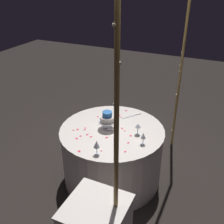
{
  "coord_description": "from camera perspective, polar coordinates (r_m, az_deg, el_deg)",
  "views": [
    {
      "loc": [
        2.51,
        1.15,
        2.46
      ],
      "look_at": [
        0.0,
        0.0,
        0.99
      ],
      "focal_mm": 43.1,
      "sensor_mm": 36.0,
      "label": 1
    }
  ],
  "objects": [
    {
      "name": "ground_plane",
      "position": [
        3.7,
        0.0,
        -13.63
      ],
      "size": [
        12.0,
        12.0,
        0.0
      ],
      "primitive_type": "plane",
      "color": "black"
    },
    {
      "name": "rose_petal_20",
      "position": [
        3.22,
        2.74,
        -4.02
      ],
      "size": [
        0.03,
        0.03,
        0.0
      ],
      "primitive_type": "ellipsoid",
      "rotation": [
        0.0,
        0.0,
        3.66
      ],
      "color": "#E02D47",
      "rests_on": "main_table"
    },
    {
      "name": "rose_petal_9",
      "position": [
        3.26,
        -5.85,
        -3.78
      ],
      "size": [
        0.04,
        0.04,
        0.0
      ],
      "primitive_type": "ellipsoid",
      "rotation": [
        0.0,
        0.0,
        2.49
      ],
      "color": "#E02D47",
      "rests_on": "main_table"
    },
    {
      "name": "rose_petal_5",
      "position": [
        3.27,
        -8.19,
        -3.83
      ],
      "size": [
        0.03,
        0.03,
        0.0
      ],
      "primitive_type": "ellipsoid",
      "rotation": [
        0.0,
        0.0,
        5.9
      ],
      "color": "#E02D47",
      "rests_on": "main_table"
    },
    {
      "name": "rose_petal_10",
      "position": [
        3.15,
        -6.68,
        -5.1
      ],
      "size": [
        0.03,
        0.02,
        0.0
      ],
      "primitive_type": "ellipsoid",
      "rotation": [
        0.0,
        0.0,
        6.28
      ],
      "color": "#E02D47",
      "rests_on": "main_table"
    },
    {
      "name": "cake_knife",
      "position": [
        3.56,
        4.44,
        -0.75
      ],
      "size": [
        0.25,
        0.19,
        0.01
      ],
      "color": "silver",
      "rests_on": "main_table"
    },
    {
      "name": "rose_petal_14",
      "position": [
        3.27,
        2.16,
        -3.47
      ],
      "size": [
        0.04,
        0.04,
        0.0
      ],
      "primitive_type": "ellipsoid",
      "rotation": [
        0.0,
        0.0,
        1.05
      ],
      "color": "#E02D47",
      "rests_on": "main_table"
    },
    {
      "name": "rose_petal_12",
      "position": [
        2.9,
        -6.98,
        -8.27
      ],
      "size": [
        0.05,
        0.05,
        0.0
      ],
      "primitive_type": "ellipsoid",
      "rotation": [
        0.0,
        0.0,
        0.88
      ],
      "color": "#E02D47",
      "rests_on": "main_table"
    },
    {
      "name": "tiered_cake",
      "position": [
        3.2,
        -1.01,
        -1.34
      ],
      "size": [
        0.22,
        0.22,
        0.23
      ],
      "color": "silver",
      "rests_on": "main_table"
    },
    {
      "name": "rose_petal_6",
      "position": [
        3.64,
        1.37,
        -0.01
      ],
      "size": [
        0.02,
        0.03,
        0.0
      ],
      "primitive_type": "ellipsoid",
      "rotation": [
        0.0,
        0.0,
        1.5
      ],
      "color": "#E02D47",
      "rests_on": "main_table"
    },
    {
      "name": "main_table",
      "position": [
        3.46,
        0.0,
        -8.99
      ],
      "size": [
        1.27,
        1.27,
        0.75
      ],
      "color": "silver",
      "rests_on": "ground"
    },
    {
      "name": "wine_glass_2",
      "position": [
        2.95,
        6.64,
        -5.12
      ],
      "size": [
        0.06,
        0.06,
        0.15
      ],
      "color": "silver",
      "rests_on": "main_table"
    },
    {
      "name": "rose_petal_1",
      "position": [
        3.56,
        1.49,
        -0.68
      ],
      "size": [
        0.04,
        0.04,
        0.0
      ],
      "primitive_type": "ellipsoid",
      "rotation": [
        0.0,
        0.0,
        5.32
      ],
      "color": "#E02D47",
      "rests_on": "main_table"
    },
    {
      "name": "rose_petal_2",
      "position": [
        3.16,
        -5.26,
        -4.8
      ],
      "size": [
        0.04,
        0.04,
        0.0
      ],
      "primitive_type": "ellipsoid",
      "rotation": [
        0.0,
        0.0,
        5.9
      ],
      "color": "#E02D47",
      "rests_on": "main_table"
    },
    {
      "name": "rose_petal_11",
      "position": [
        3.12,
        -4.46,
        -5.24
      ],
      "size": [
        0.04,
        0.04,
        0.0
      ],
      "primitive_type": "ellipsoid",
      "rotation": [
        0.0,
        0.0,
        5.38
      ],
      "color": "#E02D47",
      "rests_on": "main_table"
    },
    {
      "name": "rose_petal_7",
      "position": [
        3.29,
        -5.67,
        -3.4
      ],
      "size": [
        0.03,
        0.03,
        0.0
      ],
      "primitive_type": "ellipsoid",
      "rotation": [
        0.0,
        0.0,
        0.76
      ],
      "color": "#E02D47",
      "rests_on": "main_table"
    },
    {
      "name": "rose_petal_18",
      "position": [
        2.88,
        2.82,
        -8.4
      ],
      "size": [
        0.03,
        0.02,
        0.0
      ],
      "primitive_type": "ellipsoid",
      "rotation": [
        0.0,
        0.0,
        6.14
      ],
      "color": "#E02D47",
      "rests_on": "main_table"
    },
    {
      "name": "rose_petal_19",
      "position": [
        3.51,
        1.9,
        -1.09
      ],
      "size": [
        0.03,
        0.03,
        0.0
      ],
      "primitive_type": "ellipsoid",
      "rotation": [
        0.0,
        0.0,
        5.89
      ],
      "color": "#E02D47",
      "rests_on": "main_table"
    },
    {
      "name": "rose_petal_17",
      "position": [
        3.28,
        -7.31,
        -3.68
      ],
      "size": [
        0.05,
        0.04,
        0.0
      ],
      "primitive_type": "ellipsoid",
      "rotation": [
        0.0,
        0.0,
        0.55
      ],
      "color": "#E02D47",
      "rests_on": "main_table"
    },
    {
      "name": "wine_glass_1",
      "position": [
        3.12,
        5.52,
        -2.99
      ],
      "size": [
        0.07,
        0.07,
        0.14
      ],
      "color": "silver",
      "rests_on": "main_table"
    },
    {
      "name": "rose_petal_16",
      "position": [
        3.02,
        3.46,
        -6.54
      ],
      "size": [
        0.04,
        0.03,
        0.0
      ],
      "primitive_type": "ellipsoid",
      "rotation": [
        0.0,
        0.0,
        3.51
      ],
      "color": "#E02D47",
      "rests_on": "main_table"
    },
    {
      "name": "rose_petal_4",
      "position": [
        3.68,
        3.01,
        0.3
      ],
      "size": [
        0.03,
        0.04,
        0.0
      ],
      "primitive_type": "ellipsoid",
      "rotation": [
        0.0,
        0.0,
        4.64
      ],
      "color": "#E02D47",
      "rests_on": "main_table"
    },
    {
      "name": "decorative_arch",
      "position": [
        2.72,
        10.49,
        9.35
      ],
      "size": [
        2.26,
        0.06,
        2.48
      ],
      "color": "olive",
      "rests_on": "ground"
    },
    {
      "name": "rose_petal_15",
      "position": [
        3.14,
        3.97,
        -5.04
      ],
      "size": [
        0.04,
        0.04,
        0.0
      ],
      "primitive_type": "ellipsoid",
      "rotation": [
        0.0,
        0.0,
        3.83
      ],
      "color": "#E02D47",
      "rests_on": "main_table"
    },
    {
      "name": "rose_petal_3",
      "position": [
        3.11,
        -7.51,
        -5.58
      ],
      "size": [
        0.04,
        0.04,
        0.0
      ],
      "primitive_type": "ellipsoid",
      "rotation": [
        0.0,
        0.0,
        4.34
      ],
      "color": "#E02D47",
      "rests_on": "main_table"
    },
    {
      "name": "rose_petal_0",
      "position": [
        2.89,
        -2.26,
        -8.24
      ],
      "size": [
        0.03,
        0.03,
        0.0
      ],
      "primitive_type": "ellipsoid",
      "rotation": [
        0.0,
        0.0,
        1.01
      ],
      "color": "#E02D47",
      "rests_on": "main_table"
    },
    {
      "name": "rose_petal_13",
      "position": [
        3.53,
        -3.03,
        -1.01
      ],
      "size": [
        0.04,
        0.04,
        0.0
      ],
      "primitive_type": "ellipsoid",
      "rotation": [
        0.0,
        0.0,
        0.98
      ],
      "color": "#E02D47",
      "rests_on": "main_table"
    },
    {
      "name": "rose_petal_8",
      "position": [
        3.1,
        -1.14,
        -5.42
      ],
      "size": [
        0.04,
        0.04,
        0.0
      ],
      "primitive_type": "ellipsoid",
      "rotation": [
        0.0,
        0.0,
        5.66
      ],
      "color": "#E02D47",
      "rests_on": "main_table"
    },
    {
      "name": "wine_glass_0",
      "position": [
        2.78,
        -3.28,
        -6.92
      ],
      "size": [
        0.07,
        0.07,
        0.17
      ],
      "color": "silver",
      "rests_on": "main_table"
    }
  ]
}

